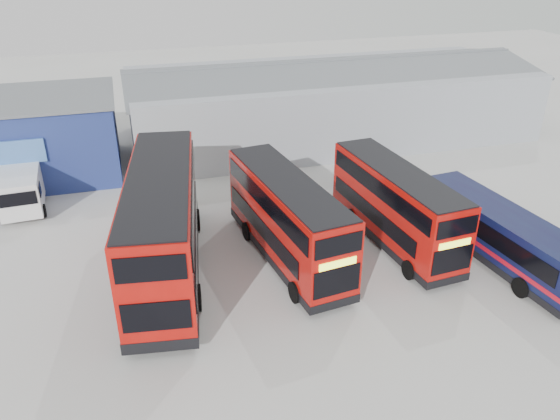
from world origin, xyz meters
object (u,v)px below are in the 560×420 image
(office_block, at_px, (19,137))
(single_decker_blue, at_px, (500,237))
(double_decker_centre, at_px, (287,221))
(double_decker_left, at_px, (163,226))
(double_decker_right, at_px, (395,207))
(maintenance_shed, at_px, (330,102))
(panel_van, at_px, (22,186))

(office_block, xyz_separation_m, single_decker_blue, (23.10, -17.88, -1.26))
(double_decker_centre, xyz_separation_m, single_decker_blue, (9.67, -3.08, -0.75))
(double_decker_left, height_order, double_decker_centre, double_decker_left)
(office_block, relative_size, double_decker_centre, 1.22)
(office_block, bearing_deg, double_decker_right, -37.71)
(double_decker_right, bearing_deg, double_decker_left, 174.10)
(double_decker_right, xyz_separation_m, single_decker_blue, (4.00, -3.10, -0.67))
(maintenance_shed, xyz_separation_m, single_decker_blue, (1.10, -19.88, -1.28))
(office_block, relative_size, maintenance_shed, 0.40)
(double_decker_right, relative_size, single_decker_blue, 0.96)
(office_block, bearing_deg, single_decker_blue, -37.73)
(single_decker_blue, height_order, panel_van, single_decker_blue)
(office_block, bearing_deg, double_decker_left, -62.05)
(office_block, distance_m, double_decker_left, 16.44)
(maintenance_shed, height_order, double_decker_centre, maintenance_shed)
(double_decker_centre, relative_size, panel_van, 1.84)
(office_block, height_order, maintenance_shed, maintenance_shed)
(maintenance_shed, bearing_deg, double_decker_centre, -117.02)
(office_block, distance_m, maintenance_shed, 22.09)
(office_block, xyz_separation_m, maintenance_shed, (22.00, 2.01, 0.02))
(double_decker_centre, bearing_deg, panel_van, 135.85)
(double_decker_centre, xyz_separation_m, panel_van, (-12.94, 9.71, -0.77))
(maintenance_shed, height_order, double_decker_left, maintenance_shed)
(single_decker_blue, xyz_separation_m, panel_van, (-22.61, 12.79, -0.01))
(double_decker_centre, bearing_deg, double_decker_left, 170.01)
(double_decker_left, distance_m, single_decker_blue, 15.80)
(office_block, bearing_deg, double_decker_centre, -47.77)
(office_block, relative_size, panel_van, 2.25)
(maintenance_shed, relative_size, panel_van, 5.58)
(office_block, relative_size, double_decker_right, 1.28)
(double_decker_right, bearing_deg, maintenance_shed, 75.56)
(panel_van, bearing_deg, double_decker_centre, -40.14)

